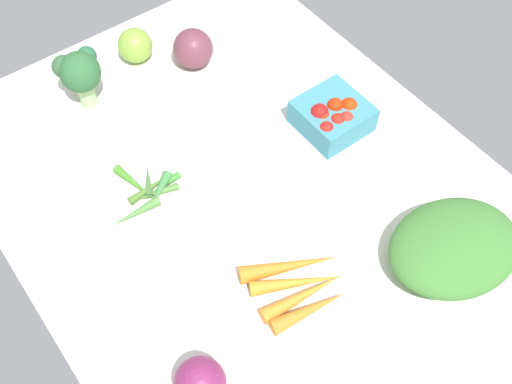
# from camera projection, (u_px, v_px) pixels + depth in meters

# --- Properties ---
(tablecloth) EXTENTS (1.04, 0.76, 0.02)m
(tablecloth) POSITION_uv_depth(u_px,v_px,m) (256.00, 202.00, 1.04)
(tablecloth) COLOR silver
(tablecloth) RESTS_ON ground
(red_onion_near_basket) EXTENTS (0.08, 0.08, 0.08)m
(red_onion_near_basket) POSITION_uv_depth(u_px,v_px,m) (193.00, 49.00, 1.19)
(red_onion_near_basket) COLOR brown
(red_onion_near_basket) RESTS_ON tablecloth
(broccoli_head) EXTENTS (0.08, 0.08, 0.11)m
(broccoli_head) POSITION_uv_depth(u_px,v_px,m) (79.00, 71.00, 1.10)
(broccoli_head) COLOR #A6D287
(broccoli_head) RESTS_ON tablecloth
(red_onion_center) EXTENTS (0.07, 0.07, 0.07)m
(red_onion_center) POSITION_uv_depth(u_px,v_px,m) (200.00, 383.00, 0.82)
(red_onion_center) COLOR #83275A
(red_onion_center) RESTS_ON tablecloth
(okra_pile) EXTENTS (0.11, 0.14, 0.02)m
(okra_pile) POSITION_uv_depth(u_px,v_px,m) (148.00, 192.00, 1.03)
(okra_pile) COLOR #527C2E
(okra_pile) RESTS_ON tablecloth
(carrot_bunch) EXTENTS (0.14, 0.16, 0.03)m
(carrot_bunch) POSITION_uv_depth(u_px,v_px,m) (299.00, 286.00, 0.93)
(carrot_bunch) COLOR orange
(carrot_bunch) RESTS_ON tablecloth
(leafy_greens_clump) EXTENTS (0.20, 0.24, 0.07)m
(leafy_greens_clump) POSITION_uv_depth(u_px,v_px,m) (454.00, 247.00, 0.94)
(leafy_greens_clump) COLOR #417F36
(leafy_greens_clump) RESTS_ON tablecloth
(heirloom_tomato_green) EXTENTS (0.07, 0.07, 0.07)m
(heirloom_tomato_green) POSITION_uv_depth(u_px,v_px,m) (135.00, 45.00, 1.20)
(heirloom_tomato_green) COLOR #84B53B
(heirloom_tomato_green) RESTS_ON tablecloth
(berry_basket) EXTENTS (0.11, 0.11, 0.06)m
(berry_basket) POSITION_uv_depth(u_px,v_px,m) (333.00, 116.00, 1.10)
(berry_basket) COLOR teal
(berry_basket) RESTS_ON tablecloth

